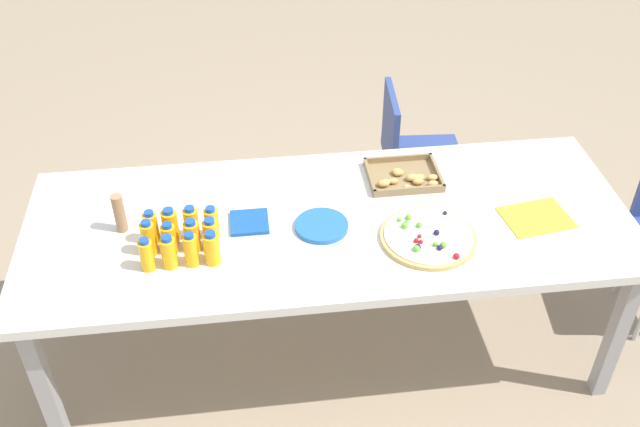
% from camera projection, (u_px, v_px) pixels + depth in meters
% --- Properties ---
extents(ground_plane, '(12.00, 12.00, 0.00)m').
position_uv_depth(ground_plane, '(328.00, 347.00, 3.35)').
color(ground_plane, gray).
extents(party_table, '(2.41, 0.93, 0.76)m').
position_uv_depth(party_table, '(330.00, 231.00, 2.91)').
color(party_table, silver).
rests_on(party_table, ground_plane).
extents(chair_far_right, '(0.43, 0.43, 0.83)m').
position_uv_depth(chair_far_right, '(411.00, 151.00, 3.72)').
color(chair_far_right, '#33478C').
rests_on(chair_far_right, ground_plane).
extents(juice_bottle_0, '(0.05, 0.05, 0.14)m').
position_uv_depth(juice_bottle_0, '(147.00, 255.00, 2.61)').
color(juice_bottle_0, '#F9AE14').
rests_on(juice_bottle_0, party_table).
extents(juice_bottle_1, '(0.06, 0.06, 0.14)m').
position_uv_depth(juice_bottle_1, '(169.00, 252.00, 2.62)').
color(juice_bottle_1, '#F9AD14').
rests_on(juice_bottle_1, party_table).
extents(juice_bottle_2, '(0.05, 0.05, 0.14)m').
position_uv_depth(juice_bottle_2, '(191.00, 250.00, 2.63)').
color(juice_bottle_2, '#F9AD14').
rests_on(juice_bottle_2, party_table).
extents(juice_bottle_3, '(0.06, 0.06, 0.14)m').
position_uv_depth(juice_bottle_3, '(212.00, 248.00, 2.64)').
color(juice_bottle_3, '#F9AD14').
rests_on(juice_bottle_3, party_table).
extents(juice_bottle_4, '(0.05, 0.05, 0.15)m').
position_uv_depth(juice_bottle_4, '(149.00, 238.00, 2.67)').
color(juice_bottle_4, '#F9AE14').
rests_on(juice_bottle_4, party_table).
extents(juice_bottle_5, '(0.05, 0.05, 0.13)m').
position_uv_depth(juice_bottle_5, '(169.00, 239.00, 2.68)').
color(juice_bottle_5, '#F9AE14').
rests_on(juice_bottle_5, party_table).
extents(juice_bottle_6, '(0.06, 0.06, 0.14)m').
position_uv_depth(juice_bottle_6, '(192.00, 236.00, 2.69)').
color(juice_bottle_6, '#F9AD14').
rests_on(juice_bottle_6, party_table).
extents(juice_bottle_7, '(0.06, 0.06, 0.14)m').
position_uv_depth(juice_bottle_7, '(211.00, 235.00, 2.70)').
color(juice_bottle_7, '#F9AE14').
rests_on(juice_bottle_7, party_table).
extents(juice_bottle_8, '(0.05, 0.05, 0.14)m').
position_uv_depth(juice_bottle_8, '(151.00, 227.00, 2.73)').
color(juice_bottle_8, '#FAAE14').
rests_on(juice_bottle_8, party_table).
extents(juice_bottle_9, '(0.06, 0.06, 0.15)m').
position_uv_depth(juice_bottle_9, '(170.00, 226.00, 2.73)').
color(juice_bottle_9, '#FAAD14').
rests_on(juice_bottle_9, party_table).
extents(juice_bottle_10, '(0.06, 0.06, 0.14)m').
position_uv_depth(juice_bottle_10, '(191.00, 223.00, 2.75)').
color(juice_bottle_10, '#FAAD14').
rests_on(juice_bottle_10, party_table).
extents(juice_bottle_11, '(0.05, 0.05, 0.14)m').
position_uv_depth(juice_bottle_11, '(212.00, 223.00, 2.75)').
color(juice_bottle_11, '#F9AE14').
rests_on(juice_bottle_11, party_table).
extents(fruit_pizza, '(0.37, 0.37, 0.05)m').
position_uv_depth(fruit_pizza, '(428.00, 237.00, 2.77)').
color(fruit_pizza, tan).
rests_on(fruit_pizza, party_table).
extents(snack_tray, '(0.30, 0.25, 0.04)m').
position_uv_depth(snack_tray, '(404.00, 177.00, 3.08)').
color(snack_tray, olive).
rests_on(snack_tray, party_table).
extents(plate_stack, '(0.21, 0.21, 0.02)m').
position_uv_depth(plate_stack, '(322.00, 226.00, 2.83)').
color(plate_stack, blue).
rests_on(plate_stack, party_table).
extents(napkin_stack, '(0.15, 0.15, 0.02)m').
position_uv_depth(napkin_stack, '(249.00, 222.00, 2.85)').
color(napkin_stack, '#194CA5').
rests_on(napkin_stack, party_table).
extents(cardboard_tube, '(0.04, 0.04, 0.16)m').
position_uv_depth(cardboard_tube, '(119.00, 213.00, 2.77)').
color(cardboard_tube, '#9E7A56').
rests_on(cardboard_tube, party_table).
extents(paper_folder, '(0.29, 0.24, 0.01)m').
position_uv_depth(paper_folder, '(536.00, 217.00, 2.88)').
color(paper_folder, yellow).
rests_on(paper_folder, party_table).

